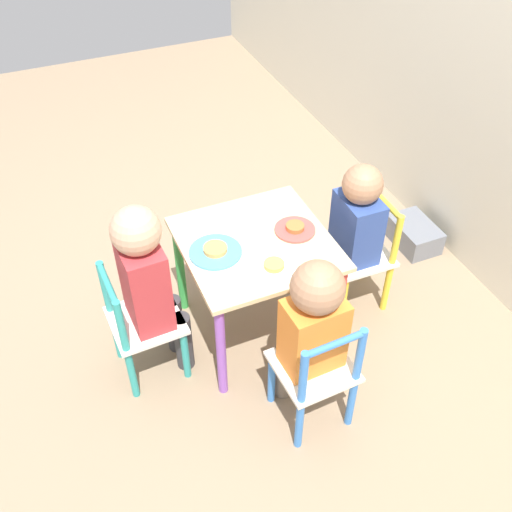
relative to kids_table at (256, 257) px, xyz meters
The scene contains 12 objects.
ground_plane 0.41m from the kids_table, ahead, with size 6.00×6.00×0.00m, color #8C755B.
kids_table is the anchor object (origin of this frame).
chair_yellow 0.51m from the kids_table, 89.07° to the left, with size 0.26×0.26×0.52m.
chair_blue 0.51m from the kids_table, ahead, with size 0.27×0.27×0.52m.
chair_teal 0.51m from the kids_table, 87.53° to the right, with size 0.27×0.27×0.52m.
child_back 0.42m from the kids_table, 89.07° to the left, with size 0.20×0.22×0.71m.
child_right 0.42m from the kids_table, ahead, with size 0.23×0.21×0.73m.
child_front 0.43m from the kids_table, 87.53° to the right, with size 0.21×0.22×0.78m.
plate_back 0.18m from the kids_table, 90.00° to the left, with size 0.16×0.16×0.03m.
plate_right 0.18m from the kids_table, ahead, with size 0.16×0.16×0.03m.
plate_front 0.18m from the kids_table, 90.00° to the right, with size 0.20×0.20×0.03m.
storage_bin 1.01m from the kids_table, 102.25° to the left, with size 0.26×0.17×0.12m.
Camera 1 is at (1.56, -0.67, 1.95)m, focal length 42.00 mm.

